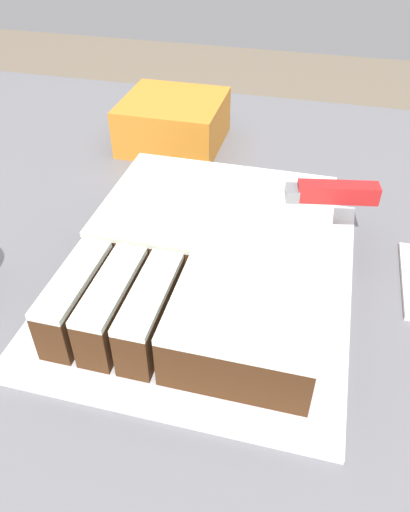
{
  "coord_description": "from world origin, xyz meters",
  "views": [
    {
      "loc": [
        0.15,
        -0.46,
        1.34
      ],
      "look_at": [
        0.04,
        -0.03,
        0.98
      ],
      "focal_mm": 35.0,
      "sensor_mm": 36.0,
      "label": 1
    }
  ],
  "objects_px": {
    "cake": "(209,254)",
    "cake_board": "(205,279)",
    "knife": "(314,193)",
    "storage_box": "(173,122)"
  },
  "relations": [
    {
      "from": "knife",
      "to": "storage_box",
      "type": "distance_m",
      "value": 0.34
    },
    {
      "from": "knife",
      "to": "cake_board",
      "type": "bearing_deg",
      "value": 32.01
    },
    {
      "from": "cake",
      "to": "knife",
      "type": "xyz_separation_m",
      "value": [
        0.11,
        0.1,
        0.04
      ]
    },
    {
      "from": "cake_board",
      "to": "knife",
      "type": "relative_size",
      "value": 1.51
    },
    {
      "from": "cake",
      "to": "storage_box",
      "type": "xyz_separation_m",
      "value": [
        -0.14,
        0.33,
        0.0
      ]
    },
    {
      "from": "cake_board",
      "to": "knife",
      "type": "bearing_deg",
      "value": 42.44
    },
    {
      "from": "cake",
      "to": "knife",
      "type": "bearing_deg",
      "value": 42.14
    },
    {
      "from": "cake",
      "to": "storage_box",
      "type": "height_order",
      "value": "storage_box"
    },
    {
      "from": "cake",
      "to": "knife",
      "type": "height_order",
      "value": "knife"
    },
    {
      "from": "cake",
      "to": "cake_board",
      "type": "bearing_deg",
      "value": -129.49
    }
  ]
}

